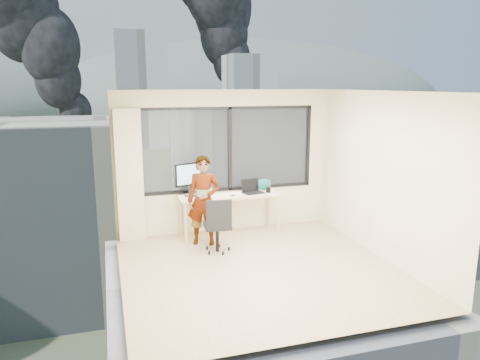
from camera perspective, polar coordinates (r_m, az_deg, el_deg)
name	(u,v)px	position (r m, az deg, el deg)	size (l,w,h in m)	color
floor	(259,269)	(6.86, 2.45, -11.13)	(4.00, 4.00, 0.01)	#D7B88C
ceiling	(261,91)	(6.31, 2.67, 11.13)	(4.00, 4.00, 0.01)	white
wall_front	(325,225)	(4.68, 10.68, -5.56)	(4.00, 0.01, 2.60)	beige
wall_left	(116,193)	(6.11, -15.45, -1.63)	(0.01, 4.00, 2.60)	beige
wall_right	(381,176)	(7.35, 17.43, 0.52)	(0.01, 4.00, 2.60)	beige
window_wall	(227,149)	(8.32, -1.66, 3.93)	(3.30, 0.16, 1.55)	black
curtain	(130,176)	(7.99, -13.76, 0.52)	(0.45, 0.14, 2.30)	beige
desk	(230,214)	(8.23, -1.33, -4.36)	(1.80, 0.60, 0.75)	beige
chair	(217,224)	(7.37, -2.90, -5.57)	(0.48, 0.48, 0.94)	black
person	(204,200)	(7.67, -4.61, -2.59)	(0.56, 0.37, 1.53)	#2D2D33
monitor	(190,179)	(8.03, -6.28, 0.15)	(0.61, 0.13, 0.61)	black
game_console	(204,191)	(8.26, -4.55, -1.37)	(0.32, 0.27, 0.08)	white
laptop	(253,187)	(8.20, 1.68, -0.90)	(0.35, 0.37, 0.22)	black
cellphone	(232,195)	(8.02, -0.96, -1.97)	(0.11, 0.05, 0.01)	black
pen_cup	(268,190)	(8.27, 3.60, -1.22)	(0.09, 0.09, 0.11)	black
handbag	(264,184)	(8.47, 3.03, -0.53)	(0.28, 0.14, 0.21)	#0C4D44
exterior_ground	(113,147)	(127.07, -15.68, 4.06)	(400.00, 400.00, 0.04)	#515B3D
near_bldg_a	(13,216)	(37.87, -26.69, -4.10)	(16.00, 12.00, 14.00)	beige
near_bldg_b	(248,169)	(46.97, 1.02, 1.38)	(14.00, 13.00, 16.00)	silver
near_bldg_c	(458,208)	(48.16, 25.84, -3.23)	(12.00, 10.00, 10.00)	beige
far_tower_b	(141,90)	(126.36, -12.39, 11.02)	(13.00, 13.00, 30.00)	silver
far_tower_c	(249,95)	(153.40, 1.17, 10.68)	(15.00, 15.00, 26.00)	silver
hill_b	(245,107)	(341.97, 0.66, 9.26)	(300.00, 220.00, 96.00)	slate
tree_b	(222,294)	(27.56, -2.28, -14.22)	(7.60, 7.60, 9.00)	#164417
tree_c	(325,187)	(53.18, 10.66, -0.86)	(8.40, 8.40, 10.00)	#164417
smoke_plume_b	(250,20)	(186.57, 1.31, 19.54)	(30.00, 18.00, 70.00)	black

